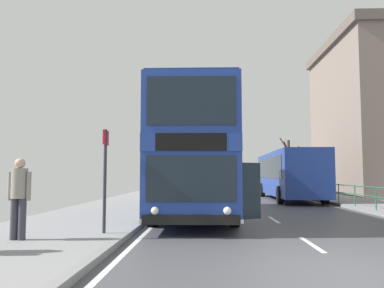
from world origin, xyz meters
name	(u,v)px	position (x,y,z in m)	size (l,w,h in m)	color
ground	(310,271)	(-0.72, 0.00, 0.04)	(15.80, 140.00, 0.20)	#49494E
double_decker_bus_main	(196,157)	(-2.74, 8.81, 2.25)	(3.29, 11.22, 4.28)	navy
background_bus_far_lane	(288,174)	(2.84, 18.50, 1.61)	(2.74, 11.03, 2.92)	navy
pedestrian_railing_far_kerb	(365,193)	(4.45, 10.73, 0.79)	(0.05, 24.14, 0.95)	#236B4C
pedestrian_companion	(19,193)	(-6.42, 2.10, 1.14)	(0.55, 0.37, 1.77)	#383842
bus_stop_sign_near	(105,168)	(-4.81, 3.16, 1.70)	(0.08, 0.44, 2.52)	#2D2D33
bare_tree_far_00	(289,161)	(6.23, 34.38, 3.01)	(2.30, 2.93, 5.27)	#423328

